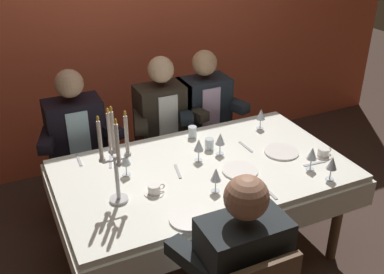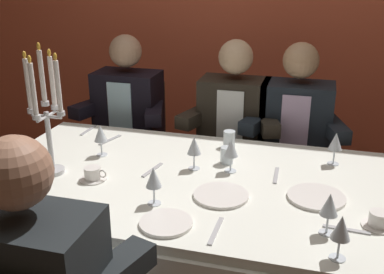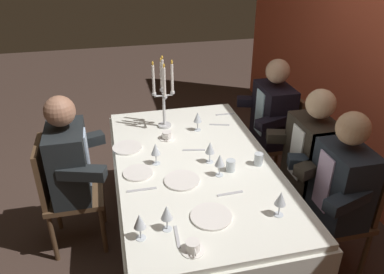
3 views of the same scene
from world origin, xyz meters
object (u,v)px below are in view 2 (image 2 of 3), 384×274
water_tumbler_1 (227,155)px  wine_glass_1 (329,205)px  seated_diner_3 (296,125)px  wine_glass_6 (341,229)px  coffee_cup_1 (93,174)px  wine_glass_5 (154,179)px  wine_glass_3 (336,142)px  wine_glass_0 (194,147)px  dinner_plate_0 (316,197)px  dinner_plate_1 (221,195)px  dining_table (186,200)px  dinner_plate_3 (166,223)px  water_tumbler_0 (229,139)px  dinner_plate_2 (75,215)px  wine_glass_2 (231,149)px  coffee_cup_0 (379,220)px  wine_glass_4 (100,134)px  candelabra (46,114)px  seated_diner_2 (234,120)px  seated_diner_0 (129,111)px

water_tumbler_1 → wine_glass_1: bearing=-47.5°
seated_diner_3 → wine_glass_6: bearing=-80.5°
coffee_cup_1 → wine_glass_5: bearing=-21.5°
wine_glass_3 → water_tumbler_1: bearing=-165.9°
wine_glass_0 → wine_glass_5: same height
dinner_plate_0 → dinner_plate_1: 0.40m
dining_table → dinner_plate_3: bearing=-83.9°
wine_glass_6 → wine_glass_5: bearing=165.3°
water_tumbler_0 → coffee_cup_1: water_tumbler_0 is taller
dinner_plate_3 → water_tumbler_0: (0.07, 0.84, 0.04)m
dinner_plate_2 → wine_glass_1: wine_glass_1 is taller
wine_glass_2 → coffee_cup_0: (0.63, -0.33, -0.09)m
wine_glass_1 → wine_glass_3: 0.65m
wine_glass_0 → wine_glass_6: bearing=-40.8°
dinner_plate_1 → wine_glass_5: 0.30m
wine_glass_3 → wine_glass_4: 1.16m
candelabra → wine_glass_3: 1.36m
candelabra → dinner_plate_1: candelabra is taller
wine_glass_6 → coffee_cup_1: (-1.06, 0.32, -0.09)m
wine_glass_4 → wine_glass_5: bearing=-43.3°
wine_glass_6 → seated_diner_2: seated_diner_2 is taller
dinner_plate_2 → coffee_cup_0: bearing=12.2°
coffee_cup_1 → seated_diner_0: seated_diner_0 is taller
dinner_plate_0 → coffee_cup_0: bearing=-35.2°
dining_table → seated_diner_2: 0.90m
seated_diner_2 → coffee_cup_1: bearing=-114.1°
wine_glass_5 → seated_diner_2: 1.17m
dinner_plate_3 → wine_glass_3: size_ratio=1.24×
seated_diner_0 → seated_diner_3: bearing=0.0°
dinner_plate_0 → water_tumbler_0: water_tumbler_0 is taller
wine_glass_4 → wine_glass_5: (0.43, -0.41, 0.00)m
dinner_plate_2 → candelabra: bearing=131.6°
water_tumbler_1 → seated_diner_3: 0.74m
water_tumbler_1 → seated_diner_3: bearing=66.8°
wine_glass_0 → dinner_plate_3: bearing=-86.6°
coffee_cup_0 → seated_diner_3: bearing=109.0°
dinner_plate_3 → water_tumbler_1: bearing=80.3°
wine_glass_2 → water_tumbler_0: size_ratio=1.87×
dinner_plate_1 → seated_diner_2: bearing=97.7°
wine_glass_6 → water_tumbler_0: 1.05m
wine_glass_4 → coffee_cup_0: 1.35m
water_tumbler_0 → seated_diner_2: (-0.06, 0.46, -0.05)m
dinner_plate_3 → seated_diner_2: 1.30m
dinner_plate_3 → wine_glass_6: bearing=-4.5°
candelabra → water_tumbler_0: candelabra is taller
water_tumbler_1 → coffee_cup_1: size_ratio=0.63×
dinner_plate_0 → seated_diner_2: size_ratio=0.20×
candelabra → seated_diner_3: (1.06, 1.01, -0.30)m
seated_diner_3 → wine_glass_4: bearing=-141.0°
coffee_cup_1 → dinner_plate_1: bearing=-0.3°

